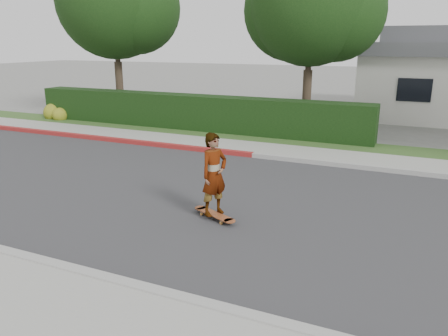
% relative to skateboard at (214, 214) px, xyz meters
% --- Properties ---
extents(ground, '(120.00, 120.00, 0.00)m').
position_rel_skateboard_xyz_m(ground, '(-2.05, 1.07, -0.11)').
color(ground, slate).
rests_on(ground, ground).
extents(road, '(60.00, 8.00, 0.01)m').
position_rel_skateboard_xyz_m(road, '(-2.05, 1.07, -0.10)').
color(road, '#2D2D30').
rests_on(road, ground).
extents(curb_near, '(60.00, 0.20, 0.15)m').
position_rel_skateboard_xyz_m(curb_near, '(-2.05, -3.03, -0.03)').
color(curb_near, '#9E9E99').
rests_on(curb_near, ground).
extents(curb_far, '(60.00, 0.20, 0.15)m').
position_rel_skateboard_xyz_m(curb_far, '(-2.05, 5.17, -0.03)').
color(curb_far, '#9E9E99').
rests_on(curb_far, ground).
extents(curb_red_section, '(12.00, 0.21, 0.15)m').
position_rel_skateboard_xyz_m(curb_red_section, '(-7.05, 5.17, -0.03)').
color(curb_red_section, maroon).
rests_on(curb_red_section, ground).
extents(sidewalk_far, '(60.00, 1.60, 0.12)m').
position_rel_skateboard_xyz_m(sidewalk_far, '(-2.05, 6.07, -0.05)').
color(sidewalk_far, gray).
rests_on(sidewalk_far, ground).
extents(planting_strip, '(60.00, 1.60, 0.10)m').
position_rel_skateboard_xyz_m(planting_strip, '(-2.05, 7.67, -0.06)').
color(planting_strip, '#2D4C1E').
rests_on(planting_strip, ground).
extents(hedge, '(15.00, 1.00, 1.50)m').
position_rel_skateboard_xyz_m(hedge, '(-5.05, 8.27, 0.64)').
color(hedge, black).
rests_on(hedge, ground).
extents(flowering_shrub, '(1.40, 1.00, 0.90)m').
position_rel_skateboard_xyz_m(flowering_shrub, '(-12.06, 7.80, 0.23)').
color(flowering_shrub, '#2D4C19').
rests_on(flowering_shrub, ground).
extents(tree_left, '(5.99, 5.21, 8.00)m').
position_rel_skateboard_xyz_m(tree_left, '(-9.56, 9.75, 5.16)').
color(tree_left, '#33261C').
rests_on(tree_left, ground).
extents(tree_center, '(5.66, 4.84, 7.44)m').
position_rel_skateboard_xyz_m(tree_center, '(-0.56, 10.25, 4.80)').
color(tree_center, '#33261C').
rests_on(tree_center, ground).
extents(skateboard, '(1.20, 0.71, 0.11)m').
position_rel_skateboard_xyz_m(skateboard, '(0.00, 0.00, 0.00)').
color(skateboard, '#B67832').
rests_on(skateboard, ground).
extents(skateboarder, '(0.64, 0.75, 1.75)m').
position_rel_skateboard_xyz_m(skateboarder, '(0.00, -0.00, 0.89)').
color(skateboarder, white).
rests_on(skateboarder, skateboard).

